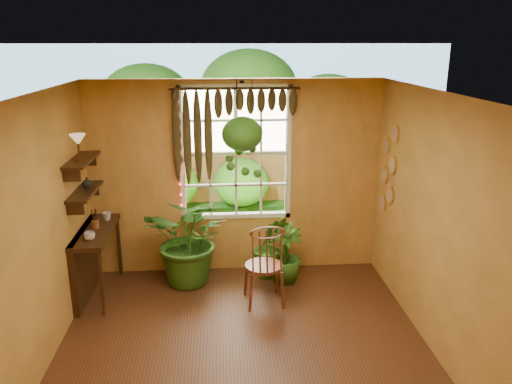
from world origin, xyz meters
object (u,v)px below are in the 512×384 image
Objects in this scene: counter_ledge at (89,255)px; potted_plant_left at (191,239)px; windsor_chair at (264,277)px; hanging_basket at (242,139)px; potted_plant_mid at (271,246)px.

potted_plant_left reaches higher than counter_ledge.
windsor_chair is 1.79m from hanging_basket.
counter_ledge is 1.31m from potted_plant_left.
counter_ledge is 0.94× the size of hanging_basket.
counter_ledge is at bearing 164.65° from windsor_chair.
potted_plant_mid is 1.56m from hanging_basket.
potted_plant_mid is at bearing -5.40° from hanging_basket.
potted_plant_left reaches higher than potted_plant_mid.
potted_plant_left is 1.10m from potted_plant_mid.
hanging_basket reaches higher than windsor_chair.
potted_plant_left reaches higher than windsor_chair.
potted_plant_mid is (0.16, 0.74, 0.09)m from windsor_chair.
hanging_basket is (1.99, 0.38, 1.41)m from counter_ledge.
potted_plant_left is at bearing -168.66° from hanging_basket.
counter_ledge is 2.47m from hanging_basket.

